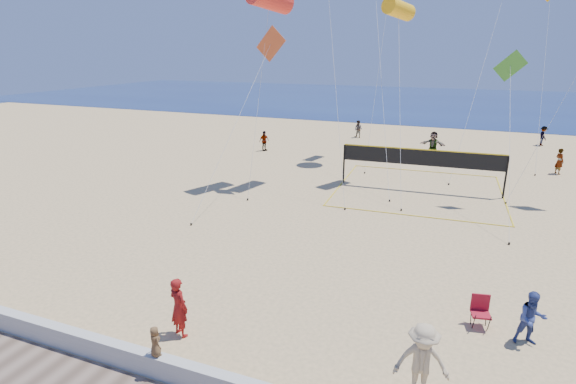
% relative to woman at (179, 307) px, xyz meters
% --- Properties ---
extents(ground, '(120.00, 120.00, 0.00)m').
position_rel_woman_xyz_m(ground, '(3.23, 1.40, -0.86)').
color(ground, '#D8B37A').
rests_on(ground, ground).
extents(ocean, '(140.00, 50.00, 0.03)m').
position_rel_woman_xyz_m(ocean, '(3.23, 63.40, -0.85)').
color(ocean, navy).
rests_on(ocean, ground).
extents(woman, '(0.73, 0.59, 1.72)m').
position_rel_woman_xyz_m(woman, '(0.00, 0.00, 0.00)').
color(woman, maroon).
rests_on(woman, ground).
extents(toddler, '(0.44, 0.39, 0.76)m').
position_rel_woman_xyz_m(toddler, '(0.47, -1.60, 0.12)').
color(toddler, brown).
rests_on(toddler, seawall).
extents(bystander_a, '(0.86, 0.75, 1.52)m').
position_rel_woman_xyz_m(bystander_a, '(8.84, 3.11, -0.10)').
color(bystander_a, '#344282').
rests_on(bystander_a, ground).
extents(bystander_b, '(1.33, 0.93, 1.88)m').
position_rel_woman_xyz_m(bystander_b, '(6.35, 0.01, 0.08)').
color(bystander_b, tan).
rests_on(bystander_b, ground).
extents(far_person_0, '(0.73, 0.97, 1.54)m').
position_rel_woman_xyz_m(far_person_0, '(-7.69, 22.25, -0.09)').
color(far_person_0, gray).
rests_on(far_person_0, ground).
extents(far_person_1, '(1.85, 0.87, 1.92)m').
position_rel_woman_xyz_m(far_person_1, '(4.60, 24.54, 0.10)').
color(far_person_1, gray).
rests_on(far_person_1, ground).
extents(far_person_2, '(0.66, 0.71, 1.63)m').
position_rel_woman_xyz_m(far_person_2, '(12.33, 22.93, -0.04)').
color(far_person_2, gray).
rests_on(far_person_2, ground).
extents(far_person_3, '(0.88, 0.77, 1.52)m').
position_rel_woman_xyz_m(far_person_3, '(-2.19, 30.25, -0.10)').
color(far_person_3, gray).
rests_on(far_person_3, ground).
extents(far_person_4, '(0.78, 1.12, 1.58)m').
position_rel_woman_xyz_m(far_person_4, '(12.56, 32.47, -0.07)').
color(far_person_4, gray).
rests_on(far_person_4, ground).
extents(camp_chair, '(0.58, 0.69, 1.03)m').
position_rel_woman_xyz_m(camp_chair, '(7.62, 3.51, -0.34)').
color(camp_chair, maroon).
rests_on(camp_chair, ground).
extents(volleyball_net, '(9.17, 9.02, 2.35)m').
position_rel_woman_xyz_m(volleyball_net, '(4.60, 16.14, 0.74)').
color(volleyball_net, black).
rests_on(volleyball_net, ground).
extents(kite_2, '(2.49, 6.43, 10.14)m').
position_rel_woman_xyz_m(kite_2, '(2.57, 17.61, 8.69)').
color(kite_2, yellow).
rests_on(kite_2, ground).
extents(kite_3, '(1.97, 6.94, 8.68)m').
position_rel_woman_xyz_m(kite_3, '(-3.29, 13.38, 6.55)').
color(kite_3, '#C24C24').
rests_on(kite_3, ground).
extents(kite_4, '(1.49, 5.53, 7.51)m').
position_rel_woman_xyz_m(kite_4, '(8.30, 14.98, 5.49)').
color(kite_4, '#3F8F2C').
rests_on(kite_4, ground).
extents(kite_9, '(1.24, 6.79, 11.89)m').
position_rel_woman_xyz_m(kite_9, '(10.95, 27.82, 9.33)').
color(kite_9, yellow).
rests_on(kite_9, ground).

